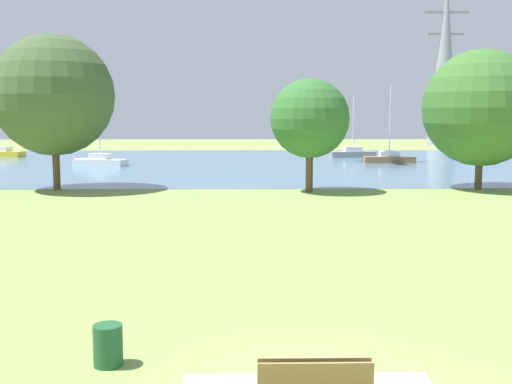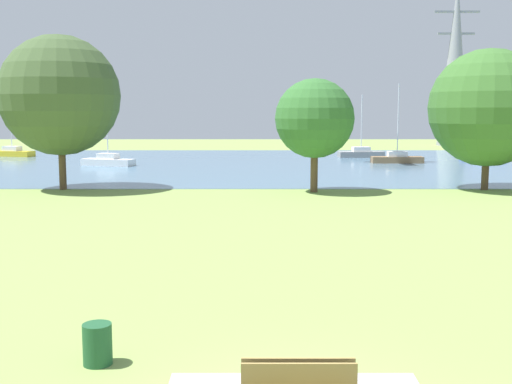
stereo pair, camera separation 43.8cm
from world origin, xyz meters
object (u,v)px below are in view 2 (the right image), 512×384
object	(u,v)px
sailboat_gray	(360,153)
litter_bin	(96,344)
sailboat_white	(107,161)
electricity_pylon	(454,63)
sailboat_blue	(482,152)
tree_east_near	(58,95)
tree_mid_shore	(314,119)
sailboat_yellow	(11,152)
sailboat_brown	(396,158)
tree_west_near	(487,108)

from	to	relation	value
sailboat_gray	litter_bin	bearing A→B (deg)	-104.35
sailboat_white	electricity_pylon	distance (m)	55.19
sailboat_blue	tree_east_near	xyz separation A→B (m)	(-36.60, -28.85, 5.34)
sailboat_gray	electricity_pylon	size ratio (longest dim) A/B	0.28
litter_bin	tree_mid_shore	distance (m)	27.44
sailboat_blue	tree_mid_shore	distance (m)	36.99
sailboat_white	sailboat_blue	bearing A→B (deg)	16.86
sailboat_yellow	tree_east_near	world-z (taller)	tree_east_near
litter_bin	sailboat_white	xyz separation A→B (m)	(-10.25, 45.08, 0.07)
litter_bin	sailboat_brown	bearing A→B (deg)	71.16
sailboat_gray	tree_east_near	size ratio (longest dim) A/B	0.69
sailboat_gray	tree_mid_shore	xyz separation A→B (m)	(-7.66, -29.26, 3.96)
sailboat_blue	electricity_pylon	size ratio (longest dim) A/B	0.33
sailboat_brown	tree_mid_shore	xyz separation A→B (m)	(-9.83, -21.69, 3.95)
tree_east_near	tree_mid_shore	bearing A→B (deg)	-4.91
tree_east_near	tree_west_near	world-z (taller)	tree_east_near
litter_bin	tree_east_near	xyz separation A→B (m)	(-9.04, 27.68, 5.42)
sailboat_brown	tree_mid_shore	distance (m)	24.14
sailboat_yellow	sailboat_brown	size ratio (longest dim) A/B	0.86
sailboat_gray	sailboat_brown	bearing A→B (deg)	-74.04
electricity_pylon	tree_east_near	bearing A→B (deg)	-127.82
litter_bin	sailboat_gray	bearing A→B (deg)	75.65
tree_mid_shore	tree_west_near	bearing A→B (deg)	6.07
sailboat_gray	tree_east_near	world-z (taller)	tree_east_near
tree_mid_shore	electricity_pylon	size ratio (longest dim) A/B	0.29
sailboat_white	tree_west_near	bearing A→B (deg)	-32.56
litter_bin	electricity_pylon	world-z (taller)	electricity_pylon
sailboat_blue	tree_west_near	size ratio (longest dim) A/B	0.91
sailboat_yellow	electricity_pylon	world-z (taller)	electricity_pylon
tree_west_near	sailboat_blue	bearing A→B (deg)	70.55
litter_bin	sailboat_brown	xyz separation A→B (m)	(16.38, 48.03, 0.07)
sailboat_white	sailboat_brown	world-z (taller)	sailboat_brown
tree_mid_shore	tree_west_near	world-z (taller)	tree_west_near
tree_east_near	sailboat_blue	bearing A→B (deg)	38.25
sailboat_brown	tree_east_near	distance (m)	33.00
sailboat_gray	sailboat_blue	world-z (taller)	sailboat_blue
sailboat_yellow	sailboat_brown	bearing A→B (deg)	-12.54
litter_bin	sailboat_white	distance (m)	46.22
sailboat_brown	litter_bin	bearing A→B (deg)	-108.84
tree_east_near	sailboat_gray	bearing A→B (deg)	50.21
sailboat_blue	tree_west_near	distance (m)	31.15
sailboat_gray	tree_west_near	bearing A→B (deg)	-83.74
electricity_pylon	sailboat_blue	bearing A→B (deg)	-99.17
sailboat_brown	sailboat_white	bearing A→B (deg)	-173.67
sailboat_white	tree_east_near	distance (m)	18.24
litter_bin	sailboat_blue	size ratio (longest dim) A/B	0.10
sailboat_yellow	sailboat_gray	size ratio (longest dim) A/B	0.97
tree_east_near	sailboat_brown	bearing A→B (deg)	38.69
sailboat_yellow	sailboat_white	bearing A→B (deg)	-41.92
sailboat_yellow	sailboat_white	world-z (taller)	sailboat_white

